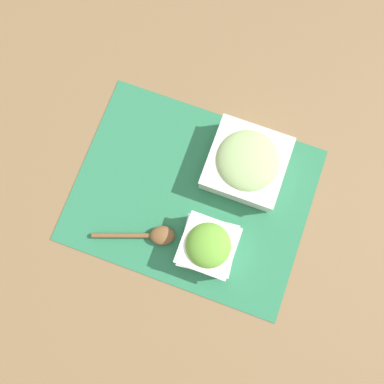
# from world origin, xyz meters

# --- Properties ---
(ground_plane) EXTENTS (3.00, 3.00, 0.00)m
(ground_plane) POSITION_xyz_m (0.00, 0.00, 0.00)
(ground_plane) COLOR olive
(placemat) EXTENTS (0.56, 0.44, 0.00)m
(placemat) POSITION_xyz_m (0.00, 0.00, 0.00)
(placemat) COLOR #2D7A51
(placemat) RESTS_ON ground_plane
(cucumber_bowl) EXTENTS (0.18, 0.18, 0.08)m
(cucumber_bowl) POSITION_xyz_m (0.10, 0.11, 0.04)
(cucumber_bowl) COLOR silver
(cucumber_bowl) RESTS_ON placemat
(lettuce_bowl) EXTENTS (0.13, 0.13, 0.09)m
(lettuce_bowl) POSITION_xyz_m (0.08, -0.11, 0.05)
(lettuce_bowl) COLOR white
(lettuce_bowl) RESTS_ON placemat
(wooden_spoon) EXTENTS (0.19, 0.09, 0.02)m
(wooden_spoon) POSITION_xyz_m (-0.05, -0.13, 0.01)
(wooden_spoon) COLOR brown
(wooden_spoon) RESTS_ON placemat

